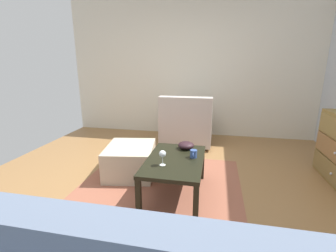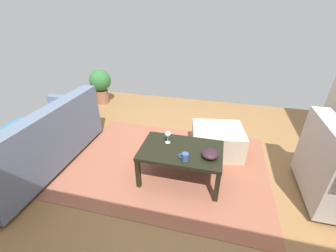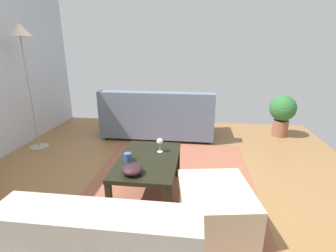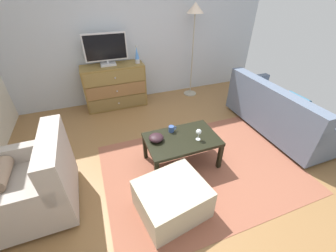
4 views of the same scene
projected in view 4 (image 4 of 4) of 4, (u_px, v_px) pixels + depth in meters
ground_plane at (182, 163)px, 3.02m from camera, size 5.48×5.16×0.05m
wall_accent_rear at (136, 28)px, 4.02m from camera, size 5.48×0.12×2.79m
area_rug at (201, 168)px, 2.91m from camera, size 2.60×1.90×0.01m
dresser at (115, 86)px, 4.17m from camera, size 1.16×0.49×0.84m
tv at (106, 49)px, 3.76m from camera, size 0.76×0.18×0.57m
lava_lamp at (137, 55)px, 3.95m from camera, size 0.09×0.09×0.33m
coffee_table at (182, 141)px, 2.79m from camera, size 0.95×0.60×0.43m
wine_glass at (199, 132)px, 2.68m from camera, size 0.07×0.07×0.16m
mug at (172, 129)px, 2.87m from camera, size 0.11×0.08×0.09m
bowl_decorative at (156, 138)px, 2.70m from camera, size 0.19×0.19×0.09m
couch_large at (279, 113)px, 3.50m from camera, size 0.85×1.88×0.82m
armchair at (38, 183)px, 2.24m from camera, size 0.80×0.88×0.90m
ottoman at (172, 199)px, 2.27m from camera, size 0.79×0.71×0.38m
standing_lamp at (195, 18)px, 3.96m from camera, size 0.32×0.32×1.83m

